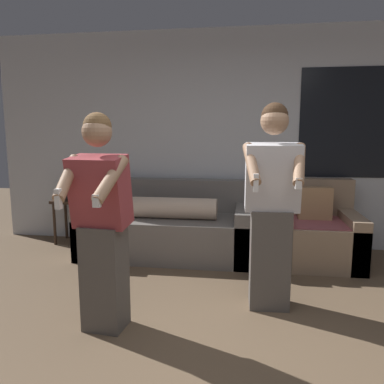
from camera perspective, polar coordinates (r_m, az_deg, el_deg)
name	(u,v)px	position (r m, az deg, el deg)	size (l,w,h in m)	color
wall_back	(244,139)	(4.79, 7.98, 7.94)	(6.47, 0.07, 2.70)	silver
couch	(172,228)	(4.50, -3.08, -5.44)	(2.08, 0.97, 0.86)	slate
armchair	(314,233)	(4.46, 18.08, -6.01)	(0.94, 0.90, 0.90)	#937A60
side_table	(74,206)	(5.15, -17.58, -2.07)	(0.48, 0.39, 0.73)	#332319
person_left	(101,223)	(2.74, -13.64, -4.65)	(0.45, 0.51, 1.57)	#56514C
person_right	(272,207)	(3.06, 12.03, -2.30)	(0.49, 0.48, 1.67)	#56514C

